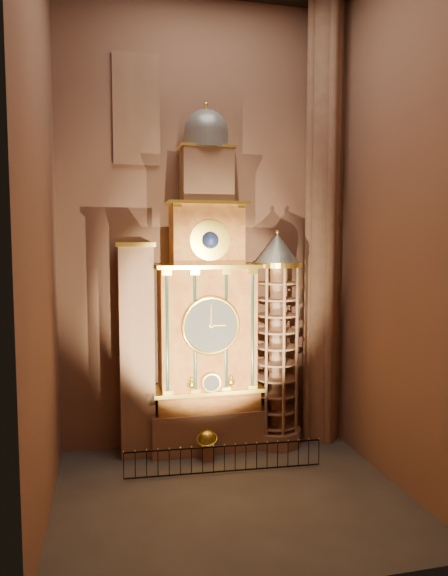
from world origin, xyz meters
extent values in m
plane|color=#383330|center=(0.00, 0.00, 0.00)|extent=(14.00, 14.00, 0.00)
plane|color=#865A48|center=(0.00, 6.00, 11.00)|extent=(22.00, 0.00, 22.00)
plane|color=#865A48|center=(-7.00, 0.00, 11.00)|extent=(0.00, 22.00, 22.00)
plane|color=#865A48|center=(7.00, 0.00, 11.00)|extent=(0.00, 22.00, 22.00)
cube|color=#8C634C|center=(0.00, 5.00, 1.00)|extent=(5.60, 2.20, 2.00)
cube|color=maroon|center=(0.00, 5.00, 2.50)|extent=(5.00, 2.00, 1.00)
cube|color=#FFDD4B|center=(0.00, 4.95, 3.05)|extent=(5.40, 2.30, 0.18)
cube|color=maroon|center=(0.00, 5.00, 6.00)|extent=(4.60, 2.00, 6.00)
cylinder|color=black|center=(-2.05, 4.14, 6.00)|extent=(0.32, 0.32, 5.60)
cylinder|color=black|center=(-0.75, 4.14, 6.00)|extent=(0.32, 0.32, 5.60)
cylinder|color=black|center=(0.75, 4.14, 6.00)|extent=(0.32, 0.32, 5.60)
cylinder|color=black|center=(2.05, 4.14, 6.00)|extent=(0.32, 0.32, 5.60)
cube|color=#FFDD4B|center=(0.00, 4.95, 9.05)|extent=(5.00, 2.25, 0.18)
cylinder|color=#2D3033|center=(0.00, 3.99, 6.30)|extent=(2.60, 0.12, 2.60)
torus|color=#FFDD4B|center=(0.00, 3.94, 6.30)|extent=(2.80, 0.16, 2.80)
cylinder|color=#FFDD4B|center=(0.00, 3.84, 3.60)|extent=(0.90, 0.10, 0.90)
sphere|color=#FFDD4B|center=(-0.95, 3.89, 3.55)|extent=(0.36, 0.36, 0.36)
sphere|color=#FFDD4B|center=(0.95, 3.89, 3.55)|extent=(0.36, 0.36, 0.36)
cube|color=maroon|center=(0.00, 5.00, 10.50)|extent=(3.40, 1.80, 3.00)
sphere|color=#0D1D41|center=(0.00, 4.09, 10.30)|extent=(0.80, 0.80, 0.80)
cube|color=#FFDD4B|center=(0.00, 4.95, 12.05)|extent=(3.80, 2.00, 0.15)
cube|color=#8C634C|center=(0.00, 5.00, 13.30)|extent=(2.40, 1.60, 2.60)
sphere|color=slate|center=(0.00, 5.00, 15.40)|extent=(2.10, 2.10, 2.10)
cylinder|color=#FFDD4B|center=(0.00, 5.00, 16.30)|extent=(0.14, 0.14, 0.80)
cube|color=#8C634C|center=(-3.40, 5.00, 5.00)|extent=(1.60, 1.40, 10.00)
cube|color=#FFDD4B|center=(-3.40, 4.58, 3.00)|extent=(1.35, 0.10, 2.10)
cube|color=#461312|center=(-3.40, 4.52, 3.00)|extent=(1.05, 0.04, 1.75)
cube|color=#FFDD4B|center=(-3.40, 4.58, 5.60)|extent=(1.35, 0.10, 2.10)
cube|color=#461312|center=(-3.40, 4.52, 5.60)|extent=(1.05, 0.04, 1.75)
cube|color=#FFDD4B|center=(-3.40, 4.58, 8.20)|extent=(1.35, 0.10, 2.10)
cube|color=#461312|center=(-3.40, 4.52, 8.20)|extent=(1.05, 0.04, 1.75)
cube|color=#FFDD4B|center=(-3.40, 5.00, 10.10)|extent=(1.80, 1.60, 0.20)
cylinder|color=#8C634C|center=(3.50, 4.70, 0.40)|extent=(2.50, 2.50, 0.80)
cylinder|color=#8C634C|center=(3.50, 4.70, 4.90)|extent=(0.70, 0.70, 8.20)
cylinder|color=#FFDD4B|center=(3.50, 4.70, 9.10)|extent=(2.40, 2.40, 0.25)
cone|color=slate|center=(3.50, 4.70, 9.90)|extent=(2.30, 2.30, 1.50)
sphere|color=#FFDD4B|center=(3.50, 4.70, 10.70)|extent=(0.20, 0.20, 0.20)
cylinder|color=#8C634C|center=(6.10, 5.00, 11.00)|extent=(1.60, 1.60, 22.00)
cylinder|color=#8C634C|center=(6.90, 5.00, 11.00)|extent=(0.44, 0.44, 22.00)
cylinder|color=#8C634C|center=(5.30, 5.00, 11.00)|extent=(0.44, 0.44, 22.00)
cylinder|color=#8C634C|center=(6.10, 5.80, 11.00)|extent=(0.44, 0.44, 22.00)
cylinder|color=#8C634C|center=(6.10, 4.20, 11.00)|extent=(0.44, 0.44, 22.00)
cube|color=navy|center=(-3.20, 5.94, 16.50)|extent=(2.00, 0.10, 5.00)
cube|color=#8C634C|center=(-3.20, 5.88, 16.50)|extent=(2.20, 0.06, 5.20)
cylinder|color=#8C634C|center=(-0.29, 3.53, 0.31)|extent=(0.54, 0.54, 0.63)
sphere|color=gold|center=(-0.29, 3.53, 1.03)|extent=(0.81, 0.81, 0.81)
torus|color=gold|center=(-0.29, 3.53, 1.03)|extent=(1.26, 1.23, 0.43)
cube|color=black|center=(0.18, 1.95, 1.25)|extent=(8.72, 0.58, 0.05)
cube|color=black|center=(0.18, 1.95, 0.11)|extent=(8.72, 0.58, 0.05)
camera|label=1|loc=(-4.81, -19.35, 10.14)|focal=32.00mm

